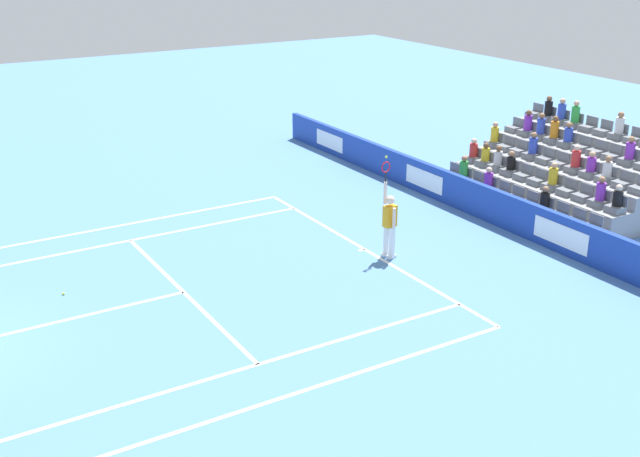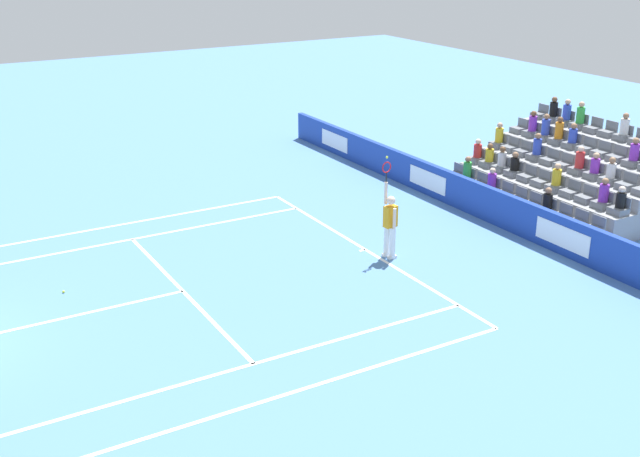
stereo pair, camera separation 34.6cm
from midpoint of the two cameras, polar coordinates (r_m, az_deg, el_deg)
name	(u,v)px [view 2 (the right image)]	position (r m, az deg, el deg)	size (l,w,h in m)	color
line_baseline	(365,250)	(22.55, 3.73, -1.53)	(10.97, 0.10, 0.01)	white
line_service	(183,291)	(20.25, -9.36, -4.47)	(8.23, 0.10, 0.01)	white
line_centre_service	(53,321)	(19.50, -18.19, -6.32)	(0.10, 6.40, 0.01)	white
line_singles_sideline_left	(117,242)	(23.74, -14.00, -0.95)	(0.10, 11.89, 0.01)	white
line_singles_sideline_right	(234,369)	(16.71, -5.63, -10.07)	(0.10, 11.89, 0.01)	white
line_doubles_sideline_left	(104,228)	(24.98, -14.92, 0.06)	(0.10, 11.89, 0.01)	white
line_doubles_sideline_right	(263,401)	(15.66, -3.47, -12.33)	(0.10, 11.89, 0.01)	white
line_centre_mark	(362,250)	(22.49, 3.52, -1.57)	(0.10, 0.20, 0.01)	white
sponsor_barrier	(491,205)	(25.07, 12.58, 1.67)	(24.49, 0.22, 1.10)	#193899
tennis_player	(390,223)	(21.75, 5.52, 0.36)	(0.53, 0.38, 2.85)	white
stadium_stand	(574,179)	(27.45, 18.14, 3.42)	(6.82, 4.75, 3.05)	gray
loose_tennis_ball	(64,292)	(20.84, -17.54, -4.36)	(0.07, 0.07, 0.07)	#D1E533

